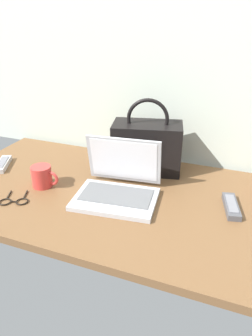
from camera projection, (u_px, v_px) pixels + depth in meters
The scene contains 7 objects.
desk at pixel (131, 199), 1.22m from camera, with size 1.60×0.76×0.03m.
laptop at pixel (118, 185), 1.20m from camera, with size 0.33×0.30×0.22m.
coffee_mug at pixel (42, 176), 1.26m from camera, with size 0.12×0.08×0.09m.
remote_control_near at pixel (231, 206), 1.13m from camera, with size 0.08×0.17×0.02m.
remote_control_far at pixel (3, 164), 1.44m from camera, with size 0.11×0.16×0.02m.
eyeglasses at pixel (14, 201), 1.17m from camera, with size 0.12×0.13×0.01m.
handbag at pixel (147, 146), 1.37m from camera, with size 0.33×0.22×0.33m.
Camera 1 is at (0.35, -0.97, 0.67)m, focal length 32.94 mm.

